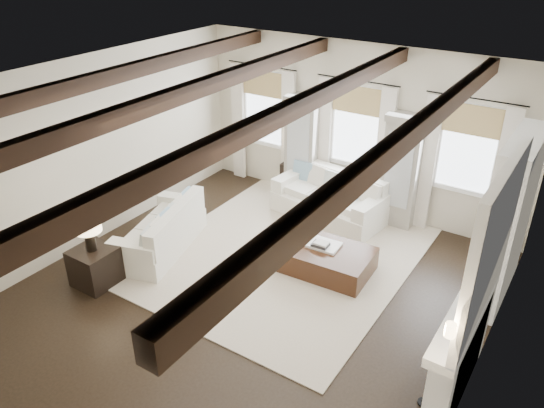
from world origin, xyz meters
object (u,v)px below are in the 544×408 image
Objects in this scene: sofa_left at (163,232)px; side_table_front at (95,266)px; ottoman at (324,259)px; sofa_back at (330,200)px; side_table_back at (294,178)px.

sofa_left reaches higher than side_table_front.
side_table_front reaches higher than ottoman.
side_table_front is at bearing -98.89° from sofa_left.
sofa_left is (-1.85, -2.60, -0.02)m from sofa_back.
ottoman is at bearing 38.95° from side_table_front.
sofa_back is at bearing -25.79° from side_table_back.
sofa_left reaches higher than side_table_back.
ottoman is at bearing -65.47° from sofa_back.
side_table_front is at bearing -117.72° from sofa_back.
sofa_left is at bearing -103.09° from side_table_back.
sofa_left is 1.38× the size of ottoman.
sofa_back is 3.61× the size of side_table_front.
sofa_back is 4.40m from side_table_front.
ottoman is 2.28× the size of side_table_back.
ottoman is 2.87m from side_table_back.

